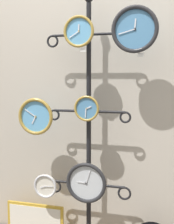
{
  "coord_description": "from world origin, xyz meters",
  "views": [
    {
      "loc": [
        0.63,
        -1.89,
        1.4
      ],
      "look_at": [
        0.0,
        0.36,
        1.14
      ],
      "focal_mm": 50.0,
      "sensor_mm": 36.0,
      "label": 1
    }
  ],
  "objects": [
    {
      "name": "price_tag_mid",
      "position": [
        0.4,
        0.31,
        1.56
      ],
      "size": [
        0.04,
        0.0,
        0.03
      ],
      "color": "white"
    },
    {
      "name": "clock_top_right",
      "position": [
        0.36,
        0.31,
        1.73
      ],
      "size": [
        0.33,
        0.04,
        0.33
      ],
      "color": "#4C84B2"
    },
    {
      "name": "clock_middle_left",
      "position": [
        -0.4,
        0.31,
        1.1
      ],
      "size": [
        0.29,
        0.04,
        0.29
      ],
      "color": "#60A8DB"
    },
    {
      "name": "price_tag_upper",
      "position": [
        -0.02,
        0.31,
        1.6
      ],
      "size": [
        0.04,
        0.0,
        0.03
      ],
      "color": "white"
    },
    {
      "name": "clock_middle_center",
      "position": [
        0.01,
        0.33,
        1.17
      ],
      "size": [
        0.19,
        0.04,
        0.19
      ],
      "color": "#4C84B2"
    },
    {
      "name": "picture_frame",
      "position": [
        -0.47,
        0.41,
        0.2
      ],
      "size": [
        0.5,
        0.02,
        0.29
      ],
      "color": "gold",
      "rests_on": "low_shelf"
    },
    {
      "name": "clock_bottom_left",
      "position": [
        -0.33,
        0.31,
        0.55
      ],
      "size": [
        0.19,
        0.04,
        0.19
      ],
      "color": "silver"
    },
    {
      "name": "shop_wall",
      "position": [
        0.0,
        0.57,
        1.4
      ],
      "size": [
        4.4,
        0.04,
        2.8
      ],
      "color": "#BCB2A3",
      "rests_on": "ground_plane"
    },
    {
      "name": "clock_top_center",
      "position": [
        -0.05,
        0.31,
        1.73
      ],
      "size": [
        0.23,
        0.04,
        0.23
      ],
      "color": "#60A8DB"
    },
    {
      "name": "display_stand",
      "position": [
        -0.0,
        0.41,
        0.7
      ],
      "size": [
        0.68,
        0.36,
        2.02
      ],
      "color": "black",
      "rests_on": "ground_plane"
    },
    {
      "name": "clock_bottom_center",
      "position": [
        0.01,
        0.31,
        0.61
      ],
      "size": [
        0.31,
        0.04,
        0.31
      ],
      "color": "silver"
    }
  ]
}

